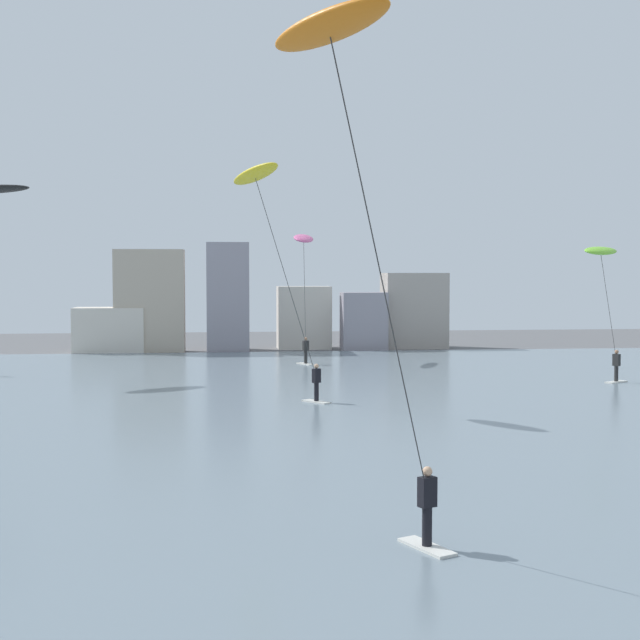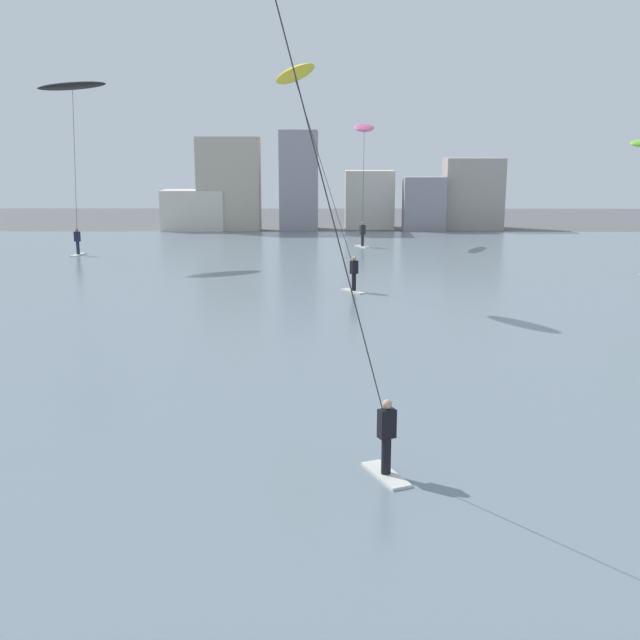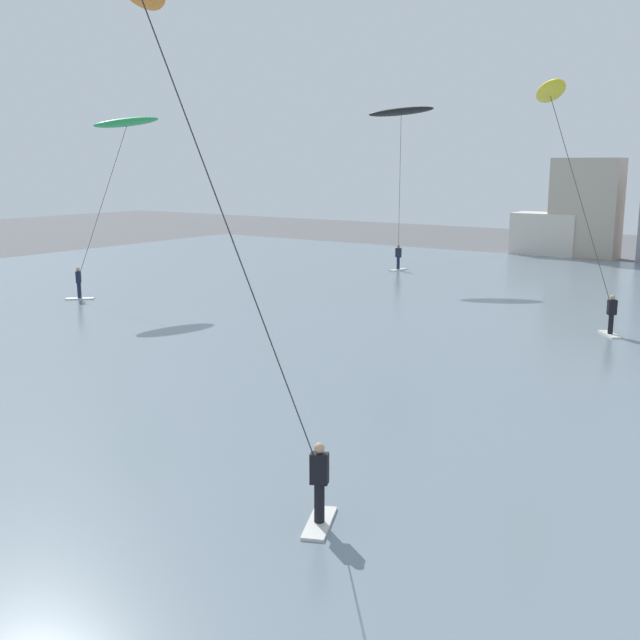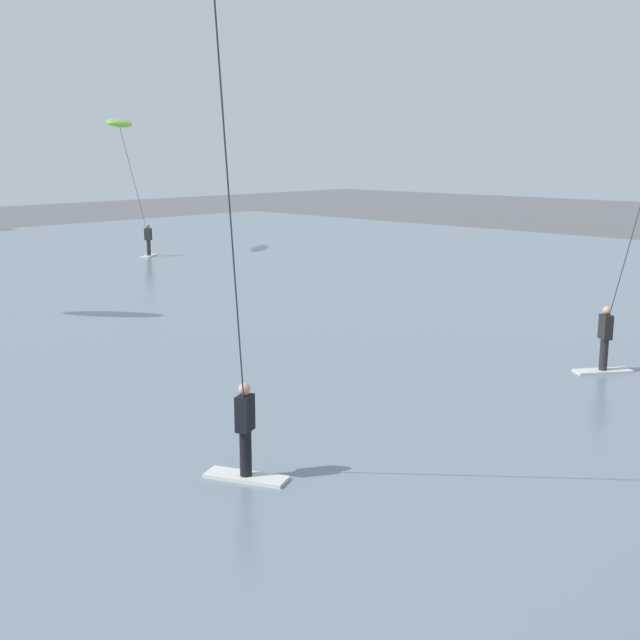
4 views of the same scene
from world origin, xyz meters
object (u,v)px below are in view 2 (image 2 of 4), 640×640
kitesurfer_pink (364,136)px  kitesurfer_black (73,97)px  kitesurfer_yellow (301,97)px  kitesurfer_orange (285,32)px

kitesurfer_pink → kitesurfer_black: (-17.02, -7.96, 2.08)m
kitesurfer_black → kitesurfer_yellow: 17.74m
kitesurfer_orange → kitesurfer_pink: size_ratio=1.22×
kitesurfer_orange → kitesurfer_black: 35.31m
kitesurfer_orange → kitesurfer_black: bearing=112.9°
kitesurfer_orange → kitesurfer_pink: kitesurfer_orange is taller
kitesurfer_pink → kitesurfer_yellow: (-3.63, -19.58, 1.40)m
kitesurfer_black → kitesurfer_pink: bearing=25.1°
kitesurfer_pink → kitesurfer_yellow: size_ratio=0.82×
kitesurfer_orange → kitesurfer_black: size_ratio=0.97×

